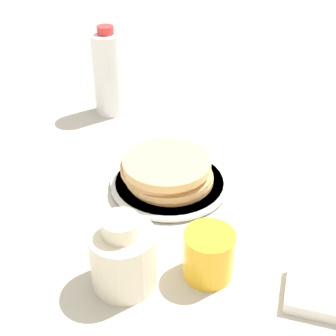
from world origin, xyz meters
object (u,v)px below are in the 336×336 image
at_px(plate, 168,182).
at_px(pancake_stack, 168,170).
at_px(water_bottle_near, 109,74).
at_px(juice_glass, 209,254).
at_px(cream_jug, 123,256).

distance_m(plate, pancake_stack, 0.03).
bearing_deg(water_bottle_near, juice_glass, 150.41).
bearing_deg(juice_glass, water_bottle_near, -29.59).
height_order(juice_glass, cream_jug, cream_jug).
relative_size(juice_glass, water_bottle_near, 0.37).
height_order(plate, pancake_stack, pancake_stack).
bearing_deg(plate, pancake_stack, 121.20).
height_order(cream_jug, water_bottle_near, water_bottle_near).
bearing_deg(cream_jug, plate, -65.28).
xyz_separation_m(cream_jug, water_bottle_near, (0.41, -0.38, 0.05)).
bearing_deg(juice_glass, pancake_stack, -34.86).
distance_m(plate, cream_jug, 0.26).
relative_size(plate, juice_glass, 2.87).
distance_m(pancake_stack, water_bottle_near, 0.35).
xyz_separation_m(plate, juice_glass, (-0.19, 0.14, 0.03)).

